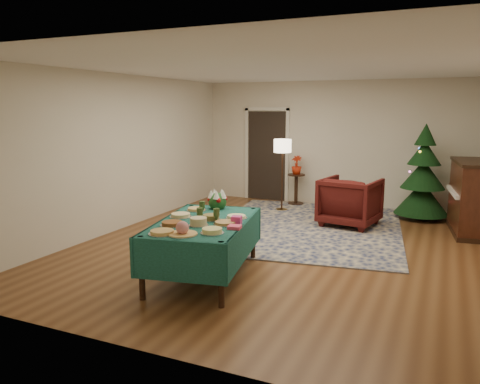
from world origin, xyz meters
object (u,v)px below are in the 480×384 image
at_px(buffet_table, 204,232).
at_px(armchair, 350,199).
at_px(gift_box, 237,220).
at_px(christmas_tree, 423,176).
at_px(floor_lamp, 283,150).
at_px(potted_plant, 297,169).
at_px(side_table, 296,190).
at_px(piano, 473,198).

height_order(buffet_table, armchair, armchair).
height_order(gift_box, christmas_tree, christmas_tree).
relative_size(floor_lamp, potted_plant, 3.63).
bearing_deg(side_table, potted_plant, 90.00).
height_order(armchair, christmas_tree, christmas_tree).
bearing_deg(gift_box, christmas_tree, 67.47).
xyz_separation_m(buffet_table, piano, (3.17, 3.73, 0.02)).
distance_m(armchair, potted_plant, 2.08).
xyz_separation_m(side_table, potted_plant, (0.00, 0.00, 0.46)).
distance_m(buffet_table, potted_plant, 4.85).
bearing_deg(gift_box, buffet_table, -177.68).
xyz_separation_m(armchair, piano, (2.00, 0.33, 0.12)).
distance_m(floor_lamp, side_table, 1.17).
bearing_deg(gift_box, piano, 53.67).
distance_m(christmas_tree, piano, 1.20).
distance_m(armchair, piano, 2.03).
xyz_separation_m(armchair, floor_lamp, (-1.55, 0.74, 0.78)).
bearing_deg(side_table, piano, -17.82).
xyz_separation_m(floor_lamp, piano, (3.56, -0.41, -0.65)).
bearing_deg(potted_plant, gift_box, -81.28).
height_order(gift_box, side_table, gift_box).
distance_m(buffet_table, armchair, 3.59).
relative_size(gift_box, side_table, 0.17).
distance_m(gift_box, christmas_tree, 4.90).
relative_size(buffet_table, potted_plant, 5.00).
bearing_deg(floor_lamp, armchair, -25.34).
bearing_deg(gift_box, side_table, 98.72).
bearing_deg(buffet_table, gift_box, 2.32).
relative_size(armchair, potted_plant, 2.38).
height_order(floor_lamp, piano, floor_lamp).
bearing_deg(piano, armchair, -170.68).
bearing_deg(side_table, gift_box, -81.28).
xyz_separation_m(gift_box, potted_plant, (-0.74, 4.82, 0.02)).
bearing_deg(piano, potted_plant, 162.18).
bearing_deg(potted_plant, floor_lamp, -97.27).
bearing_deg(piano, side_table, 162.18).
bearing_deg(buffet_table, christmas_tree, 62.94).
bearing_deg(buffet_table, piano, 49.61).
relative_size(armchair, floor_lamp, 0.66).
bearing_deg(potted_plant, christmas_tree, -6.54).
height_order(potted_plant, christmas_tree, christmas_tree).
xyz_separation_m(side_table, christmas_tree, (2.61, -0.30, 0.49)).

